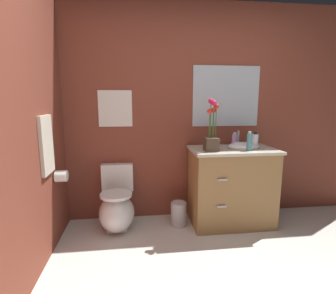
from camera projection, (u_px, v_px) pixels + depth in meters
name	position (u px, v px, depth m)	size (l,w,h in m)	color
wall_back	(205.00, 113.00, 3.12)	(4.44, 0.05, 2.50)	brown
wall_left	(10.00, 125.00, 1.72)	(0.05, 4.81, 2.50)	brown
toilet	(117.00, 207.00, 2.88)	(0.38, 0.59, 0.69)	white
vanity_cabinet	(232.00, 185.00, 2.98)	(0.94, 0.56, 1.06)	#9E7242
flower_vase	(212.00, 135.00, 2.74)	(0.14, 0.14, 0.55)	#4C3D2D
soap_bottle	(255.00, 141.00, 2.90)	(0.07, 0.07, 0.18)	white
lotion_bottle	(249.00, 142.00, 2.77)	(0.05, 0.05, 0.20)	teal
hand_wash_bottle	(234.00, 140.00, 3.02)	(0.06, 0.06, 0.16)	#B28CBF
trash_bin	(179.00, 214.00, 2.97)	(0.18, 0.18, 0.27)	#B7B7BC
wall_poster	(115.00, 109.00, 2.95)	(0.38, 0.01, 0.41)	silver
wall_mirror	(226.00, 96.00, 3.09)	(0.80, 0.01, 0.70)	#B2BCC6
hanging_towel	(46.00, 145.00, 2.31)	(0.03, 0.28, 0.52)	beige
toilet_paper_roll	(61.00, 176.00, 2.55)	(0.11, 0.11, 0.11)	white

